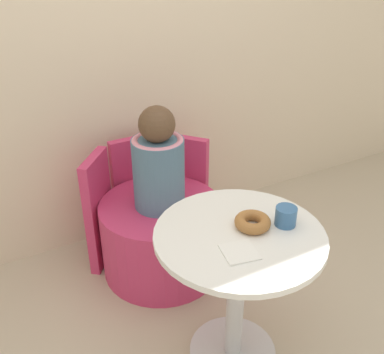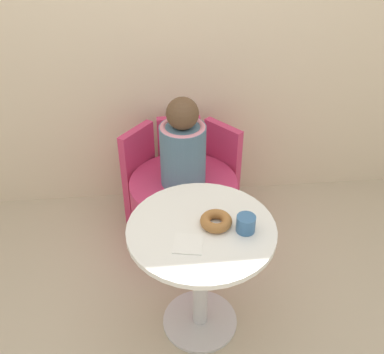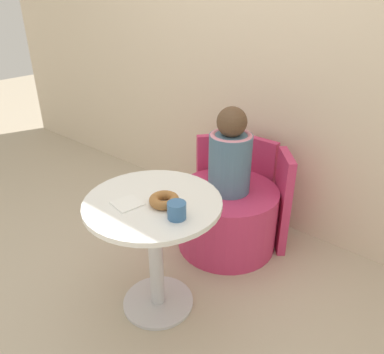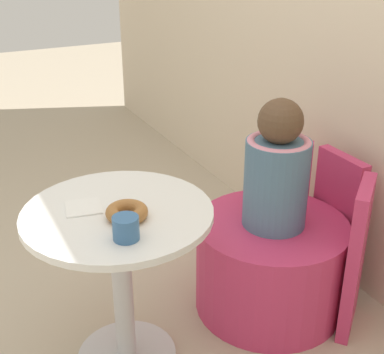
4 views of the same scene
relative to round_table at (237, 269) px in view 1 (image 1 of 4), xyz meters
The scene contains 9 objects.
ground_plane 0.48m from the round_table, 159.35° to the left, with size 12.00×12.00×0.00m, color #B7A88E.
back_wall 1.36m from the round_table, 92.72° to the left, with size 6.00×0.06×2.40m.
round_table is the anchor object (origin of this frame).
tub_chair 0.72m from the round_table, 92.19° to the left, with size 0.64×0.64×0.41m.
booth_backrest 0.95m from the round_table, 91.58° to the left, with size 0.74×0.27×0.65m.
child_figure 0.69m from the round_table, 92.19° to the left, with size 0.26×0.26×0.53m.
donut 0.21m from the round_table, ahead, with size 0.14×0.14×0.04m.
cup 0.28m from the round_table, 11.18° to the right, with size 0.08×0.08×0.08m.
paper_napkin 0.21m from the round_table, 124.38° to the right, with size 0.14×0.14×0.01m.
Camera 1 is at (-0.76, -1.14, 1.64)m, focal length 42.00 mm.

